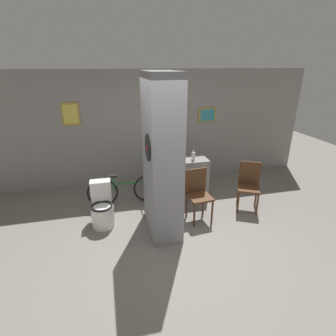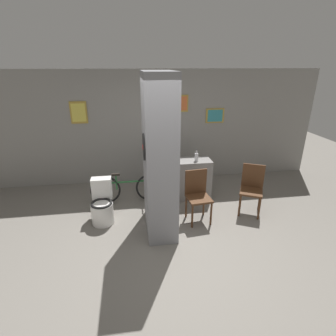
% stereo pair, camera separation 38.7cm
% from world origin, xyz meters
% --- Properties ---
extents(ground_plane, '(14.00, 14.00, 0.00)m').
position_xyz_m(ground_plane, '(0.00, 0.00, 0.00)').
color(ground_plane, slate).
extents(wall_back, '(8.00, 0.09, 2.60)m').
position_xyz_m(wall_back, '(0.00, 2.63, 1.30)').
color(wall_back, gray).
rests_on(wall_back, ground_plane).
extents(pillar_center, '(0.51, 1.04, 2.60)m').
position_xyz_m(pillar_center, '(-0.07, 0.52, 1.30)').
color(pillar_center, gray).
rests_on(pillar_center, ground_plane).
extents(counter_shelf, '(1.20, 0.44, 0.85)m').
position_xyz_m(counter_shelf, '(0.51, 1.53, 0.43)').
color(counter_shelf, gray).
rests_on(counter_shelf, ground_plane).
extents(toilet, '(0.40, 0.56, 0.77)m').
position_xyz_m(toilet, '(-1.08, 0.87, 0.32)').
color(toilet, white).
rests_on(toilet, ground_plane).
extents(chair_near_pillar, '(0.44, 0.44, 0.94)m').
position_xyz_m(chair_near_pillar, '(0.63, 0.68, 0.52)').
color(chair_near_pillar, '#4C2D19').
rests_on(chair_near_pillar, ground_plane).
extents(chair_by_doorway, '(0.54, 0.54, 0.94)m').
position_xyz_m(chair_by_doorway, '(1.71, 0.79, 0.52)').
color(chair_by_doorway, '#4C2D19').
rests_on(chair_by_doorway, ground_plane).
extents(bicycle, '(1.52, 0.42, 0.66)m').
position_xyz_m(bicycle, '(-0.61, 1.51, 0.32)').
color(bicycle, black).
rests_on(bicycle, ground_plane).
extents(bottle_tall, '(0.07, 0.07, 0.25)m').
position_xyz_m(bottle_tall, '(0.79, 1.47, 0.94)').
color(bottle_tall, silver).
rests_on(bottle_tall, counter_shelf).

